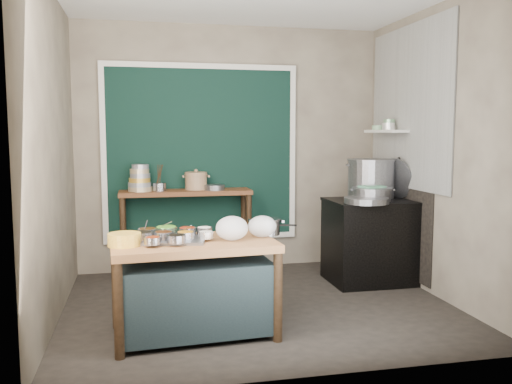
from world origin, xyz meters
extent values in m
cube|color=black|center=(0.00, 0.00, -0.01)|extent=(3.50, 3.00, 0.02)
cube|color=gray|center=(0.00, 1.51, 1.40)|extent=(3.50, 0.02, 2.80)
cube|color=gray|center=(-1.76, 0.00, 1.40)|extent=(0.02, 3.00, 2.80)
cube|color=gray|center=(1.76, 0.00, 1.40)|extent=(0.02, 3.00, 2.80)
cube|color=black|center=(-0.35, 1.47, 1.35)|extent=(2.10, 0.02, 1.90)
cube|color=#B2B2AA|center=(1.74, 0.55, 1.85)|extent=(0.02, 1.70, 1.70)
cube|color=black|center=(1.74, 0.65, 0.70)|extent=(0.01, 1.30, 1.30)
cube|color=beige|center=(1.63, 0.85, 1.60)|extent=(0.22, 0.70, 0.03)
cube|color=#945E35|center=(-0.65, -0.59, 0.38)|extent=(1.29, 0.80, 0.75)
cube|color=#573118|center=(-0.55, 1.28, 0.47)|extent=(1.45, 0.40, 0.95)
cube|color=black|center=(1.35, 0.55, 0.42)|extent=(0.90, 0.68, 0.85)
cube|color=black|center=(1.35, 0.55, 0.86)|extent=(0.92, 0.69, 0.03)
cube|color=gray|center=(-0.81, -0.57, 0.76)|extent=(0.55, 0.44, 0.02)
cylinder|color=gray|center=(-0.55, -0.44, 0.80)|extent=(0.12, 0.12, 0.06)
cylinder|color=gray|center=(-0.79, -0.74, 0.80)|extent=(0.14, 0.14, 0.06)
cylinder|color=silver|center=(-0.55, -0.61, 0.80)|extent=(0.12, 0.12, 0.05)
cylinder|color=gray|center=(-0.85, -0.44, 0.81)|extent=(0.18, 0.18, 0.07)
cylinder|color=gray|center=(-1.00, -0.45, 0.80)|extent=(0.15, 0.15, 0.06)
cylinder|color=gray|center=(-0.69, -0.44, 0.80)|extent=(0.14, 0.14, 0.06)
cylinder|color=gray|center=(-0.88, -0.60, 0.80)|extent=(0.15, 0.15, 0.06)
cylinder|color=gray|center=(-1.04, -0.59, 0.80)|extent=(0.16, 0.16, 0.06)
cylinder|color=gray|center=(-0.97, -0.75, 0.80)|extent=(0.12, 0.12, 0.05)
cylinder|color=gray|center=(-0.72, -0.62, 0.80)|extent=(0.14, 0.14, 0.06)
cylinder|color=#EFDC4A|center=(-1.17, -0.66, 0.80)|extent=(0.32, 0.32, 0.09)
ellipsoid|color=white|center=(-0.35, -0.63, 0.85)|extent=(0.27, 0.24, 0.19)
ellipsoid|color=white|center=(-0.09, -0.55, 0.84)|extent=(0.27, 0.24, 0.17)
cylinder|color=tan|center=(-1.04, 1.27, 0.97)|extent=(0.26, 0.26, 0.05)
cylinder|color=gray|center=(-1.04, 1.27, 1.02)|extent=(0.25, 0.25, 0.05)
cylinder|color=gold|center=(-1.04, 1.27, 1.07)|extent=(0.23, 0.23, 0.05)
cylinder|color=gray|center=(-1.04, 1.27, 1.12)|extent=(0.22, 0.22, 0.05)
cylinder|color=tan|center=(-1.04, 1.27, 1.17)|extent=(0.21, 0.21, 0.05)
cylinder|color=gray|center=(-1.04, 1.27, 1.22)|extent=(0.18, 0.18, 0.05)
cylinder|color=gray|center=(-0.84, 1.25, 0.99)|extent=(0.17, 0.17, 0.09)
cylinder|color=gray|center=(-0.24, 1.23, 0.98)|extent=(0.28, 0.28, 0.06)
cylinder|color=gray|center=(1.66, 0.64, 1.10)|extent=(0.27, 0.46, 0.44)
cube|color=#538F68|center=(1.31, 0.48, 1.03)|extent=(0.28, 0.24, 0.02)
cylinder|color=gray|center=(1.17, 0.30, 0.91)|extent=(0.57, 0.57, 0.06)
cylinder|color=silver|center=(1.63, 0.79, 1.63)|extent=(0.14, 0.14, 0.04)
cylinder|color=silver|center=(1.63, 0.79, 1.67)|extent=(0.13, 0.13, 0.04)
cylinder|color=gray|center=(1.63, 0.79, 1.71)|extent=(0.12, 0.12, 0.04)
cylinder|color=gray|center=(1.63, 1.05, 1.64)|extent=(0.19, 0.19, 0.05)
camera|label=1|loc=(-1.05, -4.72, 1.58)|focal=38.00mm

